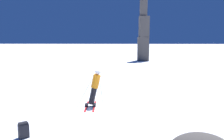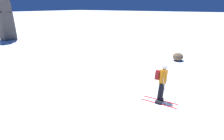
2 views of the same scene
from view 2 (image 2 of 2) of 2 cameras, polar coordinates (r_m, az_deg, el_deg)
ground_plane at (r=9.12m, az=16.41°, el=-8.38°), size 300.00×300.00×0.00m
skier at (r=8.38m, az=15.99°, el=-3.45°), size 1.29×1.70×1.79m
rock_pillar at (r=27.20m, az=-32.12°, el=17.06°), size 1.61×1.41×9.90m
exposed_boulder_1 at (r=15.40m, az=20.73°, el=4.09°), size 0.97×0.82×0.63m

